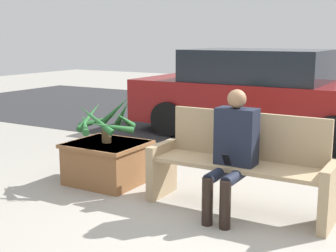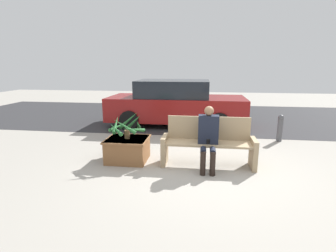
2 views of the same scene
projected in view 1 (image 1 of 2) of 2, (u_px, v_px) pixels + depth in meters
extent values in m
plane|color=#9E998E|center=(218.00, 219.00, 4.47)|extent=(30.00, 30.00, 0.00)
cube|color=#2D2D30|center=(334.00, 126.00, 9.11)|extent=(20.00, 6.00, 0.01)
cube|color=tan|center=(162.00, 170.00, 5.07)|extent=(0.09, 0.51, 0.59)
cube|color=tan|center=(329.00, 197.00, 4.20)|extent=(0.09, 0.51, 0.59)
cube|color=tan|center=(238.00, 165.00, 4.60)|extent=(1.67, 0.47, 0.04)
cube|color=tan|center=(248.00, 135.00, 4.75)|extent=(1.67, 0.04, 0.48)
cube|color=black|center=(237.00, 136.00, 4.52)|extent=(0.39, 0.22, 0.55)
sphere|color=#8C6647|center=(237.00, 99.00, 4.43)|extent=(0.18, 0.18, 0.18)
cylinder|color=black|center=(218.00, 174.00, 4.43)|extent=(0.11, 0.45, 0.11)
cylinder|color=black|center=(235.00, 177.00, 4.35)|extent=(0.11, 0.45, 0.11)
cylinder|color=black|center=(207.00, 201.00, 4.28)|extent=(0.10, 0.10, 0.45)
cylinder|color=black|center=(225.00, 205.00, 4.20)|extent=(0.10, 0.10, 0.45)
cube|color=black|center=(227.00, 160.00, 4.36)|extent=(0.07, 0.09, 0.12)
cube|color=brown|center=(107.00, 163.00, 5.53)|extent=(0.82, 0.73, 0.49)
cube|color=brown|center=(107.00, 144.00, 5.49)|extent=(0.87, 0.78, 0.04)
cylinder|color=brown|center=(106.00, 135.00, 5.47)|extent=(0.11, 0.11, 0.18)
cone|color=#26602D|center=(124.00, 120.00, 5.36)|extent=(0.18, 0.50, 0.30)
cone|color=#26602D|center=(123.00, 113.00, 5.50)|extent=(0.42, 0.33, 0.38)
cone|color=#26602D|center=(115.00, 111.00, 5.59)|extent=(0.44, 0.12, 0.40)
cone|color=#26602D|center=(99.00, 120.00, 5.67)|extent=(0.35, 0.48, 0.17)
cone|color=#26602D|center=(90.00, 116.00, 5.52)|extent=(0.14, 0.50, 0.32)
cone|color=#26602D|center=(84.00, 124.00, 5.39)|extent=(0.42, 0.43, 0.20)
cone|color=#26602D|center=(95.00, 119.00, 5.24)|extent=(0.48, 0.12, 0.34)
cone|color=#26602D|center=(111.00, 127.00, 5.21)|extent=(0.39, 0.45, 0.20)
cube|color=maroon|center=(263.00, 103.00, 8.13)|extent=(4.48, 1.80, 0.76)
cube|color=black|center=(258.00, 65.00, 8.07)|extent=(2.33, 1.66, 0.54)
cylinder|color=black|center=(334.00, 136.00, 6.73)|extent=(0.60, 0.18, 0.60)
cylinder|color=black|center=(168.00, 119.00, 8.11)|extent=(0.60, 0.18, 0.60)
cylinder|color=black|center=(212.00, 106.00, 9.64)|extent=(0.60, 0.18, 0.60)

